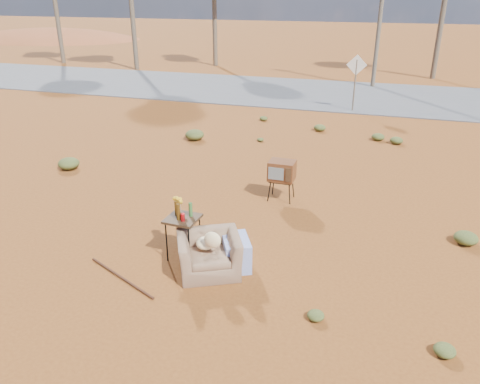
% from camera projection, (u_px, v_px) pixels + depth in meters
% --- Properties ---
extents(ground, '(140.00, 140.00, 0.00)m').
position_uv_depth(ground, '(210.00, 253.00, 8.55)').
color(ground, brown).
rests_on(ground, ground).
extents(highway, '(140.00, 7.00, 0.04)m').
position_uv_depth(highway, '(325.00, 94.00, 21.68)').
color(highway, '#565659').
rests_on(highway, ground).
extents(dirt_mound, '(26.00, 18.00, 2.00)m').
position_uv_depth(dirt_mound, '(50.00, 39.00, 46.60)').
color(dirt_mound, '#994825').
rests_on(dirt_mound, ground).
extents(armchair, '(1.35, 1.24, 0.91)m').
position_uv_depth(armchair, '(214.00, 249.00, 7.88)').
color(armchair, brown).
rests_on(armchair, ground).
extents(tv_unit, '(0.58, 0.48, 0.93)m').
position_uv_depth(tv_unit, '(282.00, 171.00, 10.51)').
color(tv_unit, black).
rests_on(tv_unit, ground).
extents(side_table, '(0.58, 0.58, 1.10)m').
position_uv_depth(side_table, '(181.00, 215.00, 8.17)').
color(side_table, '#352113').
rests_on(side_table, ground).
extents(rusty_bar, '(1.58, 0.77, 0.05)m').
position_uv_depth(rusty_bar, '(121.00, 277.00, 7.80)').
color(rusty_bar, '#4B2914').
rests_on(rusty_bar, ground).
extents(road_sign, '(0.78, 0.06, 2.19)m').
position_uv_depth(road_sign, '(356.00, 73.00, 18.05)').
color(road_sign, brown).
rests_on(road_sign, ground).
extents(scrub_patch, '(17.49, 8.07, 0.33)m').
position_uv_depth(scrub_patch, '(239.00, 164.00, 12.59)').
color(scrub_patch, '#525726').
rests_on(scrub_patch, ground).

